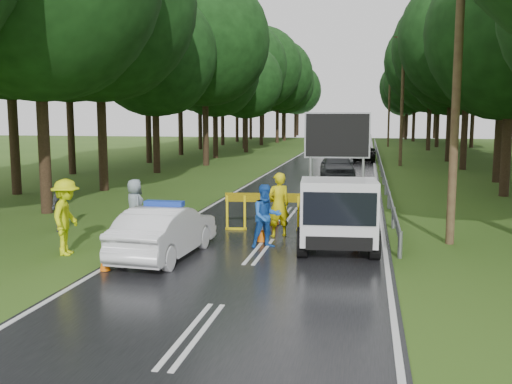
% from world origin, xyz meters
% --- Properties ---
extents(ground, '(160.00, 160.00, 0.00)m').
position_xyz_m(ground, '(0.00, 0.00, 0.00)').
color(ground, '#2A4A15').
rests_on(ground, ground).
extents(road, '(7.00, 140.00, 0.02)m').
position_xyz_m(road, '(0.00, 30.00, 0.01)').
color(road, black).
rests_on(road, ground).
extents(guardrail, '(0.12, 60.06, 0.70)m').
position_xyz_m(guardrail, '(3.70, 29.67, 0.55)').
color(guardrail, gray).
rests_on(guardrail, ground).
extents(utility_pole_near, '(1.40, 0.24, 10.00)m').
position_xyz_m(utility_pole_near, '(5.20, 2.00, 5.06)').
color(utility_pole_near, '#402A1E').
rests_on(utility_pole_near, ground).
extents(utility_pole_mid, '(1.40, 0.24, 10.00)m').
position_xyz_m(utility_pole_mid, '(5.20, 28.00, 5.06)').
color(utility_pole_mid, '#402A1E').
rests_on(utility_pole_mid, ground).
extents(utility_pole_far, '(1.40, 0.24, 10.00)m').
position_xyz_m(utility_pole_far, '(5.20, 54.00, 5.06)').
color(utility_pole_far, '#402A1E').
rests_on(utility_pole_far, ground).
extents(police_sedan, '(1.67, 4.17, 1.48)m').
position_xyz_m(police_sedan, '(-2.28, -1.11, 0.68)').
color(police_sedan, silver).
rests_on(police_sedan, ground).
extents(work_truck, '(2.42, 4.81, 3.72)m').
position_xyz_m(work_truck, '(2.02, 0.95, 1.01)').
color(work_truck, gray).
rests_on(work_truck, ground).
extents(barrier, '(2.95, 0.37, 1.22)m').
position_xyz_m(barrier, '(-0.14, 2.81, 0.92)').
color(barrier, '#D9C10B').
rests_on(barrier, ground).
extents(officer, '(0.86, 0.78, 1.97)m').
position_xyz_m(officer, '(0.21, 2.00, 0.98)').
color(officer, '#CEC10B').
rests_on(officer, ground).
extents(civilian, '(1.08, 1.01, 1.78)m').
position_xyz_m(civilian, '(0.10, 0.50, 0.89)').
color(civilian, blue).
rests_on(civilian, ground).
extents(bystander_left, '(1.00, 1.43, 2.02)m').
position_xyz_m(bystander_left, '(-4.95, -1.28, 1.01)').
color(bystander_left, '#CDDE0C').
rests_on(bystander_left, ground).
extents(bystander_mid, '(0.47, 0.96, 1.59)m').
position_xyz_m(bystander_mid, '(-6.75, 1.50, 0.80)').
color(bystander_mid, '#42444A').
rests_on(bystander_mid, ground).
extents(bystander_right, '(0.94, 0.98, 1.70)m').
position_xyz_m(bystander_right, '(-4.31, 1.76, 0.85)').
color(bystander_right, gray).
rests_on(bystander_right, ground).
extents(queue_car_first, '(2.38, 4.76, 1.56)m').
position_xyz_m(queue_car_first, '(1.11, 18.28, 0.78)').
color(queue_car_first, '#3D4045').
rests_on(queue_car_first, ground).
extents(queue_car_second, '(2.33, 4.82, 1.35)m').
position_xyz_m(queue_car_second, '(0.80, 25.58, 0.68)').
color(queue_car_second, '#9DA1A5').
rests_on(queue_car_second, ground).
extents(queue_car_third, '(2.25, 4.69, 1.29)m').
position_xyz_m(queue_car_third, '(2.41, 31.58, 0.64)').
color(queue_car_third, black).
rests_on(queue_car_third, ground).
extents(queue_car_fourth, '(1.78, 4.79, 1.56)m').
position_xyz_m(queue_car_fourth, '(1.01, 38.35, 0.78)').
color(queue_car_fourth, '#3B3D42').
rests_on(queue_car_fourth, ground).
extents(cone_near_left, '(0.30, 0.30, 0.64)m').
position_xyz_m(cone_near_left, '(-3.23, -2.63, 0.31)').
color(cone_near_left, black).
rests_on(cone_near_left, ground).
extents(cone_center, '(0.34, 0.34, 0.72)m').
position_xyz_m(cone_center, '(-0.14, 1.14, 0.35)').
color(cone_center, black).
rests_on(cone_center, ground).
extents(cone_far, '(0.37, 0.37, 0.78)m').
position_xyz_m(cone_far, '(-0.20, 3.81, 0.38)').
color(cone_far, black).
rests_on(cone_far, ground).
extents(cone_left_mid, '(0.35, 0.35, 0.75)m').
position_xyz_m(cone_left_mid, '(-3.40, 0.50, 0.36)').
color(cone_left_mid, black).
rests_on(cone_left_mid, ground).
extents(cone_right, '(0.30, 0.30, 0.64)m').
position_xyz_m(cone_right, '(2.53, 1.50, 0.31)').
color(cone_right, black).
rests_on(cone_right, ground).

